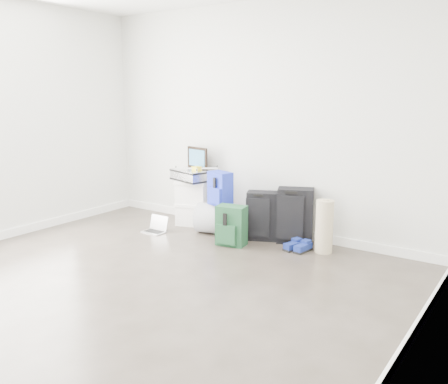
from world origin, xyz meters
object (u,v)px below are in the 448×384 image
Objects in this scene: boxes_stack at (193,202)px; duffel_bag at (221,219)px; large_suitcase at (262,216)px; briefcase at (193,175)px; carry_on at (295,216)px; laptop at (156,228)px.

boxes_stack is 0.58m from duffel_bag.
boxes_stack is 1.06m from large_suitcase.
large_suitcase is at bearing 12.42° from briefcase.
duffel_bag is at bearing 166.13° from large_suitcase.
duffel_bag is at bearing 0.12° from briefcase.
duffel_bag is 0.90m from carry_on.
boxes_stack is at bearing -164.49° from briefcase.
large_suitcase is at bearing 22.36° from laptop.
carry_on is 1.70m from laptop.
large_suitcase is 0.37m from carry_on.
carry_on is at bearing 21.44° from laptop.
duffel_bag is (0.55, -0.15, -0.11)m from boxes_stack.
briefcase is 0.88× the size of large_suitcase.
large_suitcase is (0.51, 0.09, 0.10)m from duffel_bag.
carry_on is (1.42, 0.05, 0.02)m from boxes_stack.
boxes_stack is 2.09× the size of laptop.
carry_on is at bearing -15.54° from boxes_stack.
duffel_bag is at bearing -33.05° from boxes_stack.
boxes_stack is at bearing 152.18° from duffel_bag.
large_suitcase is (1.06, -0.06, -0.01)m from boxes_stack.
briefcase is 1.80× the size of laptop.
large_suitcase reaches higher than duffel_bag.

